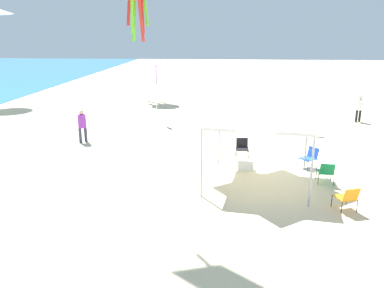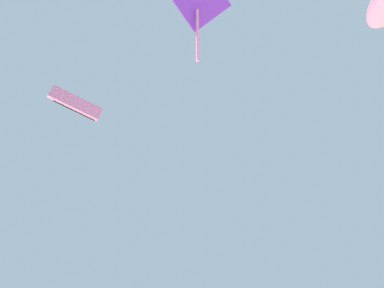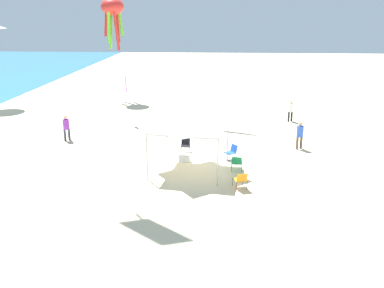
% 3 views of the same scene
% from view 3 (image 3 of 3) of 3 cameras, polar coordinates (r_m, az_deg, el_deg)
% --- Properties ---
extents(ground, '(120.00, 120.00, 0.10)m').
position_cam_3_polar(ground, '(23.52, 5.26, -1.50)').
color(ground, beige).
extents(canopy_tent, '(4.04, 3.97, 2.72)m').
position_cam_3_polar(canopy_tent, '(20.35, -0.31, 2.91)').
color(canopy_tent, '#B7B7BC').
rests_on(canopy_tent, ground).
extents(folding_chair_near_cooler, '(0.75, 0.68, 0.82)m').
position_cam_3_polar(folding_chair_near_cooler, '(18.88, 6.78, -4.85)').
color(folding_chair_near_cooler, black).
rests_on(folding_chair_near_cooler, ground).
extents(folding_chair_right_of_tent, '(0.66, 0.58, 0.82)m').
position_cam_3_polar(folding_chair_right_of_tent, '(20.93, 6.24, -2.51)').
color(folding_chair_right_of_tent, black).
rests_on(folding_chair_right_of_tent, ground).
extents(folding_chair_left_of_tent, '(0.64, 0.55, 0.82)m').
position_cam_3_polar(folding_chair_left_of_tent, '(23.61, -0.90, -0.00)').
color(folding_chair_left_of_tent, black).
rests_on(folding_chair_left_of_tent, ground).
extents(folding_chair_facing_ocean, '(0.79, 0.81, 0.82)m').
position_cam_3_polar(folding_chair_facing_ocean, '(22.50, 5.50, -1.00)').
color(folding_chair_facing_ocean, black).
rests_on(folding_chair_facing_ocean, ground).
extents(cooler_box, '(0.42, 0.62, 0.40)m').
position_cam_3_polar(cooler_box, '(22.25, -1.06, -1.89)').
color(cooler_box, white).
rests_on(cooler_box, ground).
extents(banner_flag, '(0.36, 0.06, 3.47)m').
position_cam_3_polar(banner_flag, '(29.74, -9.13, 6.75)').
color(banner_flag, silver).
rests_on(banner_flag, ground).
extents(person_near_umbrella, '(0.38, 0.38, 1.59)m').
position_cam_3_polar(person_near_umbrella, '(31.02, 13.54, 4.75)').
color(person_near_umbrella, black).
rests_on(person_near_umbrella, ground).
extents(person_far_stroller, '(0.38, 0.38, 1.62)m').
position_cam_3_polar(person_far_stroller, '(26.79, -17.06, 2.44)').
color(person_far_stroller, '#33384C').
rests_on(person_far_stroller, ground).
extents(person_watching_sky, '(0.39, 0.40, 1.65)m').
position_cam_3_polar(person_watching_sky, '(24.80, 14.75, 1.47)').
color(person_watching_sky, brown).
rests_on(person_watching_sky, ground).
extents(kite_octopus_red, '(2.01, 2.01, 4.47)m').
position_cam_3_polar(kite_octopus_red, '(38.53, -10.98, 17.88)').
color(kite_octopus_red, red).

